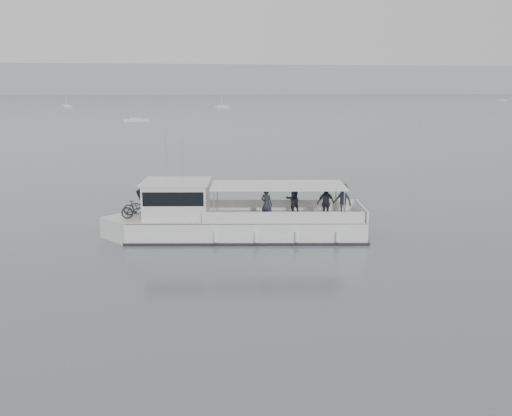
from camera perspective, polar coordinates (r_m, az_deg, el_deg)
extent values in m
plane|color=#545E62|center=(31.82, 2.73, -2.43)|extent=(1400.00, 1400.00, 0.00)
cube|color=#939EA8|center=(590.12, -9.49, 12.52)|extent=(1400.00, 90.00, 28.00)
cube|color=white|center=(30.59, -0.92, -2.11)|extent=(12.76, 5.30, 1.34)
cube|color=white|center=(31.27, -12.35, -2.09)|extent=(3.31, 3.31, 1.34)
cube|color=beige|center=(30.43, -0.93, -0.89)|extent=(12.76, 5.30, 0.06)
cube|color=black|center=(30.69, -0.92, -2.86)|extent=(12.99, 5.46, 0.19)
cube|color=white|center=(31.96, 2.43, 0.30)|extent=(8.16, 1.47, 0.62)
cube|color=white|center=(28.86, 2.74, -0.99)|extent=(8.16, 1.47, 0.62)
cube|color=white|center=(30.92, 10.53, -0.30)|extent=(0.65, 3.27, 0.62)
cube|color=white|center=(30.50, -7.93, 0.81)|extent=(3.72, 3.29, 1.86)
cube|color=black|center=(30.72, -10.90, 1.08)|extent=(1.00, 2.64, 1.19)
cube|color=black|center=(30.44, -7.95, 1.38)|extent=(3.52, 3.30, 0.72)
cube|color=white|center=(30.32, -7.99, 2.63)|extent=(3.96, 3.53, 0.10)
cube|color=white|center=(30.13, 2.21, 2.27)|extent=(7.43, 4.21, 0.08)
cylinder|color=silver|center=(28.90, -4.23, 0.11)|extent=(0.07, 0.07, 1.70)
cylinder|color=silver|center=(31.73, -3.89, 1.19)|extent=(0.07, 0.07, 1.70)
cylinder|color=silver|center=(29.21, 8.81, 0.13)|extent=(0.07, 0.07, 1.70)
cylinder|color=silver|center=(32.01, 7.99, 1.20)|extent=(0.07, 0.07, 1.70)
cylinder|color=silver|center=(31.14, -8.97, 5.34)|extent=(0.04, 0.04, 2.68)
cylinder|color=silver|center=(29.40, -7.43, 4.58)|extent=(0.04, 0.04, 2.27)
cylinder|color=white|center=(28.88, -4.03, -2.90)|extent=(0.29, 0.29, 0.52)
cylinder|color=white|center=(28.82, 0.07, -2.90)|extent=(0.29, 0.29, 0.52)
cylinder|color=white|center=(28.91, 4.17, -2.88)|extent=(0.29, 0.29, 0.52)
cylinder|color=white|center=(29.15, 8.23, -2.85)|extent=(0.29, 0.29, 0.52)
imported|color=black|center=(31.33, -11.56, 0.11)|extent=(1.85, 0.90, 0.93)
imported|color=black|center=(30.53, -11.85, -0.17)|extent=(1.69, 0.72, 0.98)
imported|color=#252631|center=(29.35, 1.07, 0.36)|extent=(0.75, 0.73, 1.73)
imported|color=#252631|center=(31.04, 3.66, 0.98)|extent=(1.04, 0.94, 1.73)
imported|color=#252631|center=(29.89, 7.00, 0.48)|extent=(1.09, 0.65, 1.73)
imported|color=#252631|center=(31.04, 8.65, 0.87)|extent=(1.20, 1.28, 1.73)
cube|color=white|center=(134.09, -11.98, 8.56)|extent=(6.23, 3.76, 0.75)
cube|color=white|center=(134.07, -11.99, 8.69)|extent=(2.51, 2.26, 0.45)
cylinder|color=silver|center=(133.94, -12.05, 10.08)|extent=(0.08, 0.08, 6.53)
cube|color=white|center=(235.82, -18.45, 9.62)|extent=(5.27, 8.99, 0.75)
cube|color=white|center=(235.81, -18.45, 9.70)|extent=(3.21, 3.59, 0.45)
cylinder|color=silver|center=(235.71, -18.53, 10.84)|extent=(0.08, 0.08, 9.42)
cube|color=white|center=(347.72, 23.43, 9.86)|extent=(7.46, 6.32, 0.75)
cube|color=white|center=(347.71, 23.43, 9.91)|extent=(3.35, 3.23, 0.45)
cylinder|color=silver|center=(347.65, 23.49, 10.58)|extent=(0.08, 0.08, 8.22)
cube|color=white|center=(218.51, -3.44, 10.06)|extent=(6.17, 4.81, 0.75)
cube|color=white|center=(218.50, -3.44, 10.15)|extent=(2.69, 2.55, 0.45)
cylinder|color=silver|center=(218.41, -3.45, 11.02)|extent=(0.08, 0.08, 6.66)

